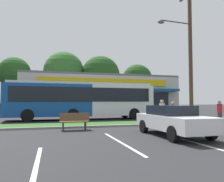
# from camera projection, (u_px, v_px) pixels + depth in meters

# --- Properties ---
(grass_median) EXTENTS (56.00, 2.20, 0.12)m
(grass_median) POSITION_uv_depth(u_px,v_px,m) (134.00, 123.00, 15.32)
(grass_median) COLOR #2D5B23
(grass_median) RESTS_ON ground_plane
(curb_lip) EXTENTS (56.00, 0.24, 0.12)m
(curb_lip) POSITION_uv_depth(u_px,v_px,m) (141.00, 125.00, 14.14)
(curb_lip) COLOR gray
(curb_lip) RESTS_ON ground_plane
(parking_stripe_0) EXTENTS (0.12, 4.80, 0.01)m
(parking_stripe_0) POSITION_uv_depth(u_px,v_px,m) (36.00, 168.00, 5.08)
(parking_stripe_0) COLOR silver
(parking_stripe_0) RESTS_ON ground_plane
(parking_stripe_1) EXTENTS (0.12, 4.80, 0.01)m
(parking_stripe_1) POSITION_uv_depth(u_px,v_px,m) (121.00, 142.00, 8.38)
(parking_stripe_1) COLOR silver
(parking_stripe_1) RESTS_ON ground_plane
(parking_stripe_2) EXTENTS (0.12, 4.80, 0.01)m
(parking_stripe_2) POSITION_uv_depth(u_px,v_px,m) (212.00, 147.00, 7.47)
(parking_stripe_2) COLOR silver
(parking_stripe_2) RESTS_ON ground_plane
(storefront_building) EXTENTS (23.77, 12.59, 5.75)m
(storefront_building) POSITION_uv_depth(u_px,v_px,m) (98.00, 94.00, 36.80)
(storefront_building) COLOR #BCB7AD
(storefront_building) RESTS_ON ground_plane
(tree_left) EXTENTS (6.06, 6.06, 10.17)m
(tree_left) POSITION_uv_depth(u_px,v_px,m) (14.00, 73.00, 41.91)
(tree_left) COLOR #473323
(tree_left) RESTS_ON ground_plane
(tree_mid_left) EXTENTS (8.00, 8.00, 11.68)m
(tree_mid_left) POSITION_uv_depth(u_px,v_px,m) (64.00, 72.00, 44.05)
(tree_mid_left) COLOR #473323
(tree_mid_left) RESTS_ON ground_plane
(tree_mid) EXTENTS (7.97, 7.97, 11.06)m
(tree_mid) POSITION_uv_depth(u_px,v_px,m) (100.00, 75.00, 45.21)
(tree_mid) COLOR #473323
(tree_mid) RESTS_ON ground_plane
(tree_mid_right) EXTENTS (6.86, 6.86, 10.17)m
(tree_mid_right) POSITION_uv_depth(u_px,v_px,m) (137.00, 79.00, 50.10)
(tree_mid_right) COLOR #473323
(tree_mid_right) RESTS_ON ground_plane
(utility_pole) EXTENTS (3.03, 2.40, 10.66)m
(utility_pole) POSITION_uv_depth(u_px,v_px,m) (189.00, 49.00, 17.06)
(utility_pole) COLOR #4C3826
(utility_pole) RESTS_ON ground_plane
(city_bus) EXTENTS (12.91, 2.97, 3.25)m
(city_bus) POSITION_uv_depth(u_px,v_px,m) (82.00, 100.00, 19.52)
(city_bus) COLOR #144793
(city_bus) RESTS_ON ground_plane
(bus_stop_bench) EXTENTS (1.60, 0.45, 0.95)m
(bus_stop_bench) POSITION_uv_depth(u_px,v_px,m) (74.00, 121.00, 12.05)
(bus_stop_bench) COLOR brown
(bus_stop_bench) RESTS_ON ground_plane
(car_0) EXTENTS (4.34, 1.89, 1.40)m
(car_0) POSITION_uv_depth(u_px,v_px,m) (5.00, 110.00, 23.82)
(car_0) COLOR maroon
(car_0) RESTS_ON ground_plane
(car_1) EXTENTS (1.93, 4.46, 1.39)m
(car_1) POSITION_uv_depth(u_px,v_px,m) (173.00, 120.00, 10.03)
(car_1) COLOR silver
(car_1) RESTS_ON ground_plane
(car_4) EXTENTS (4.64, 1.97, 1.45)m
(car_4) POSITION_uv_depth(u_px,v_px,m) (97.00, 109.00, 26.64)
(car_4) COLOR #515459
(car_4) RESTS_ON ground_plane
(pedestrian_near_bench) EXTENTS (0.33, 0.33, 1.65)m
(pedestrian_near_bench) POSITION_uv_depth(u_px,v_px,m) (220.00, 112.00, 15.15)
(pedestrian_near_bench) COLOR #47423D
(pedestrian_near_bench) RESTS_ON ground_plane
(pedestrian_by_pole) EXTENTS (0.34, 0.34, 1.69)m
(pedestrian_by_pole) POSITION_uv_depth(u_px,v_px,m) (162.00, 113.00, 13.62)
(pedestrian_by_pole) COLOR black
(pedestrian_by_pole) RESTS_ON ground_plane
(pedestrian_mid) EXTENTS (0.32, 0.32, 1.58)m
(pedestrian_mid) POSITION_uv_depth(u_px,v_px,m) (173.00, 114.00, 14.27)
(pedestrian_mid) COLOR #1E2338
(pedestrian_mid) RESTS_ON ground_plane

